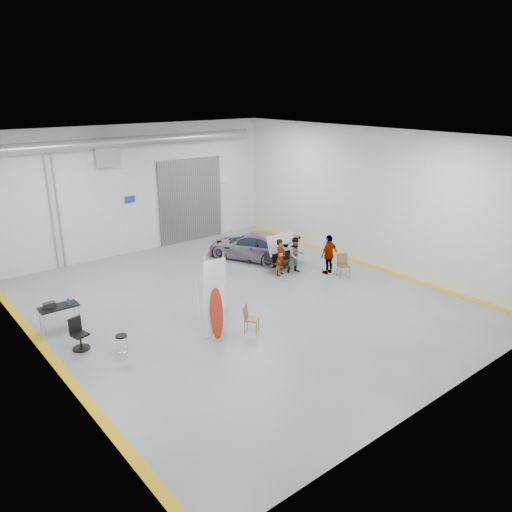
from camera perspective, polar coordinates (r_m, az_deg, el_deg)
ground at (r=18.64m, az=-1.61°, el=-5.20°), size 16.00×16.00×0.00m
room_shell at (r=19.31m, az=-5.20°, el=8.26°), size 14.02×16.18×6.01m
sedan_car at (r=23.02m, az=-0.45°, el=1.17°), size 3.31×4.58×1.23m
person_a at (r=20.96m, az=2.81°, el=-0.14°), size 0.67×0.54×1.58m
person_b at (r=21.28m, az=4.58°, el=0.10°), size 0.91×0.79×1.57m
person_c at (r=21.33m, az=8.34°, el=0.20°), size 1.02×0.49×1.71m
surfboard_display at (r=15.65m, az=-4.55°, el=-5.60°), size 0.79×0.26×2.78m
folding_chair_near at (r=16.29m, az=-0.52°, el=-7.77°), size 0.61×0.68×0.93m
folding_chair_far at (r=21.21m, az=9.92°, el=-1.58°), size 0.62×0.67×0.97m
shop_stool at (r=15.40m, az=-15.06°, el=-9.90°), size 0.36×0.36×0.70m
work_table at (r=17.58m, az=-21.87°, el=-5.41°), size 1.25×0.65×1.01m
office_chair at (r=16.18m, az=-19.55°, el=-8.57°), size 0.53×0.55×0.99m
trunk_lid at (r=21.47m, az=2.67°, el=1.61°), size 1.44×0.87×0.04m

